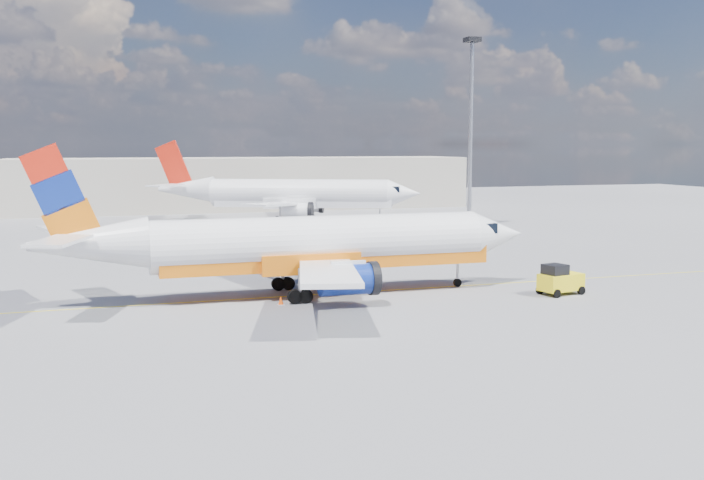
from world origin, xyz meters
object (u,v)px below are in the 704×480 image
object	(u,v)px
second_jet	(291,195)
gse_tug	(560,280)
main_jet	(305,245)
traffic_cone	(281,301)

from	to	relation	value
second_jet	gse_tug	world-z (taller)	second_jet
main_jet	second_jet	world-z (taller)	second_jet
main_jet	second_jet	bearing A→B (deg)	77.57
traffic_cone	second_jet	bearing A→B (deg)	75.94
second_jet	gse_tug	xyz separation A→B (m)	(5.64, -54.65, -2.57)
main_jet	gse_tug	world-z (taller)	main_jet
main_jet	traffic_cone	bearing A→B (deg)	-132.02
traffic_cone	gse_tug	bearing A→B (deg)	-7.05
traffic_cone	main_jet	bearing A→B (deg)	48.09
gse_tug	traffic_cone	world-z (taller)	gse_tug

